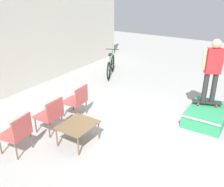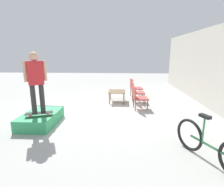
{
  "view_description": "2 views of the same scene",
  "coord_description": "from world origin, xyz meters",
  "views": [
    {
      "loc": [
        -4.54,
        -2.32,
        3.25
      ],
      "look_at": [
        0.41,
        0.85,
        0.68
      ],
      "focal_mm": 40.0,
      "sensor_mm": 36.0,
      "label": 1
    },
    {
      "loc": [
        6.28,
        1.03,
        2.04
      ],
      "look_at": [
        0.54,
        0.72,
        0.71
      ],
      "focal_mm": 28.0,
      "sensor_mm": 36.0,
      "label": 2
    }
  ],
  "objects": [
    {
      "name": "house_wall_back",
      "position": [
        0.0,
        4.33,
        1.5
      ],
      "size": [
        12.0,
        0.06,
        3.0
      ],
      "color": "beige",
      "rests_on": "ground_plane"
    },
    {
      "name": "patio_chair_center",
      "position": [
        -0.98,
        1.66,
        0.49
      ],
      "size": [
        0.53,
        0.53,
        0.86
      ],
      "rotation": [
        0.0,
        0.0,
        3.16
      ],
      "color": "brown",
      "rests_on": "ground_plane"
    },
    {
      "name": "coffee_table",
      "position": [
        -0.98,
        0.85,
        0.41
      ],
      "size": [
        0.82,
        0.7,
        0.46
      ],
      "color": "brown",
      "rests_on": "ground_plane"
    },
    {
      "name": "bicycle",
      "position": [
        3.23,
        2.71,
        0.37
      ],
      "size": [
        1.58,
        0.79,
        0.95
      ],
      "rotation": [
        0.0,
        0.0,
        0.43
      ],
      "color": "black",
      "rests_on": "ground_plane"
    },
    {
      "name": "ground_plane",
      "position": [
        0.0,
        0.0,
        0.0
      ],
      "size": [
        24.0,
        24.0,
        0.0
      ],
      "primitive_type": "plane",
      "color": "#A8A8A3"
    },
    {
      "name": "skateboard_on_ramp",
      "position": [
        1.8,
        -1.24,
        0.42
      ],
      "size": [
        0.43,
        0.75,
        0.07
      ],
      "rotation": [
        0.0,
        0.0,
        -1.23
      ],
      "color": "#2D2D2D",
      "rests_on": "skate_ramp_box"
    },
    {
      "name": "person_skater",
      "position": [
        1.8,
        -1.24,
        1.4
      ],
      "size": [
        0.37,
        0.5,
        1.65
      ],
      "rotation": [
        0.0,
        0.0,
        -1.03
      ],
      "color": "#2D2D2D",
      "rests_on": "skateboard_on_ramp"
    },
    {
      "name": "patio_chair_left",
      "position": [
        -1.92,
        1.66,
        0.49
      ],
      "size": [
        0.59,
        0.59,
        0.86
      ],
      "rotation": [
        0.0,
        0.0,
        3.28
      ],
      "color": "brown",
      "rests_on": "ground_plane"
    },
    {
      "name": "patio_chair_right",
      "position": [
        -0.03,
        1.66,
        0.49
      ],
      "size": [
        0.56,
        0.56,
        0.86
      ],
      "rotation": [
        0.0,
        0.0,
        3.22
      ],
      "color": "brown",
      "rests_on": "ground_plane"
    },
    {
      "name": "skate_ramp_box",
      "position": [
        1.56,
        -1.32,
        0.17
      ],
      "size": [
        1.43,
        0.92,
        0.36
      ],
      "color": "#339E60",
      "rests_on": "ground_plane"
    }
  ]
}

